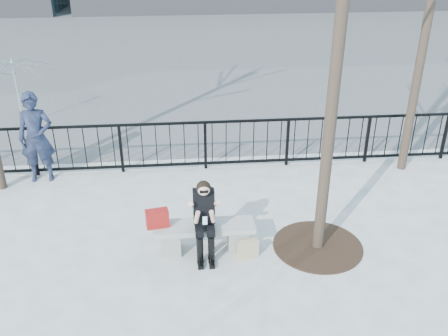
{
  "coord_description": "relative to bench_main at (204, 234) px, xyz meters",
  "views": [
    {
      "loc": [
        -0.31,
        -6.81,
        4.98
      ],
      "look_at": [
        0.4,
        0.8,
        1.1
      ],
      "focal_mm": 40.0,
      "sensor_mm": 36.0,
      "label": 1
    }
  ],
  "objects": [
    {
      "name": "ground",
      "position": [
        0.0,
        0.0,
        -0.3
      ],
      "size": [
        120.0,
        120.0,
        0.0
      ],
      "primitive_type": "plane",
      "color": "gray",
      "rests_on": "ground"
    },
    {
      "name": "street_surface",
      "position": [
        0.0,
        15.0,
        -0.3
      ],
      "size": [
        60.0,
        23.0,
        0.01
      ],
      "primitive_type": "cube",
      "color": "#474747",
      "rests_on": "ground"
    },
    {
      "name": "railing",
      "position": [
        0.0,
        3.0,
        0.25
      ],
      "size": [
        14.0,
        0.06,
        1.1
      ],
      "color": "black",
      "rests_on": "ground"
    },
    {
      "name": "tree_grate",
      "position": [
        1.9,
        -0.1,
        -0.29
      ],
      "size": [
        1.5,
        1.5,
        0.02
      ],
      "primitive_type": "cylinder",
      "color": "black",
      "rests_on": "ground"
    },
    {
      "name": "bench_main",
      "position": [
        0.0,
        0.0,
        0.0
      ],
      "size": [
        1.65,
        0.46,
        0.49
      ],
      "color": "slate",
      "rests_on": "ground"
    },
    {
      "name": "seated_woman",
      "position": [
        0.0,
        -0.16,
        0.37
      ],
      "size": [
        0.5,
        0.64,
        1.34
      ],
      "color": "black",
      "rests_on": "ground"
    },
    {
      "name": "handbag",
      "position": [
        -0.75,
        0.02,
        0.34
      ],
      "size": [
        0.39,
        0.23,
        0.3
      ],
      "primitive_type": "cube",
      "rotation": [
        0.0,
        0.0,
        0.18
      ],
      "color": "maroon",
      "rests_on": "bench_main"
    },
    {
      "name": "shopping_bag",
      "position": [
        0.69,
        -0.28,
        -0.14
      ],
      "size": [
        0.36,
        0.21,
        0.32
      ],
      "primitive_type": "cube",
      "rotation": [
        0.0,
        0.0,
        0.28
      ],
      "color": "beige",
      "rests_on": "ground"
    },
    {
      "name": "standing_man",
      "position": [
        -3.24,
        2.8,
        0.65
      ],
      "size": [
        0.73,
        0.5,
        1.91
      ],
      "primitive_type": "imported",
      "rotation": [
        0.0,
        0.0,
        0.07
      ],
      "color": "black",
      "rests_on": "ground"
    },
    {
      "name": "vendor_umbrella",
      "position": [
        -4.47,
        5.98,
        0.59
      ],
      "size": [
        2.59,
        2.61,
        1.79
      ],
      "primitive_type": "imported",
      "rotation": [
        0.0,
        0.0,
        0.42
      ],
      "color": "yellow",
      "rests_on": "ground"
    }
  ]
}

